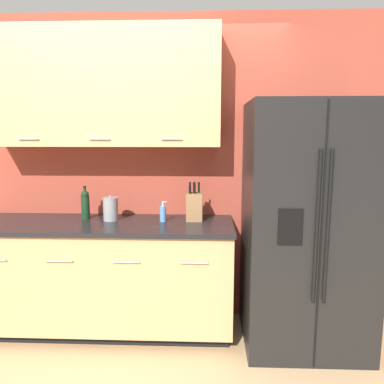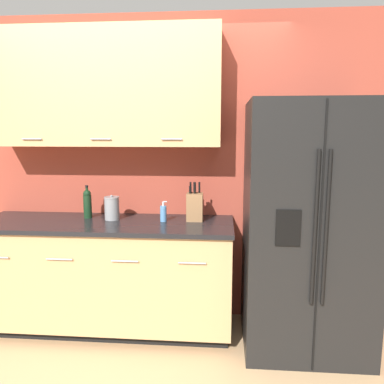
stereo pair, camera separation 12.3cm
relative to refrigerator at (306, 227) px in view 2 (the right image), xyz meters
name	(u,v)px [view 2 (the right image)]	position (x,y,z in m)	size (l,w,h in m)	color
ground_plane	(111,381)	(-1.35, -0.59, -0.93)	(14.00, 14.00, 0.00)	tan
wall_back	(131,148)	(-1.42, 0.37, 0.57)	(10.00, 0.39, 2.60)	#993D2D
counter_unit	(107,275)	(-1.58, 0.08, -0.46)	(2.08, 0.64, 0.92)	black
refrigerator	(306,227)	(0.00, 0.00, 0.00)	(0.91, 0.81, 1.86)	black
knife_block	(195,206)	(-0.85, 0.16, 0.11)	(0.13, 0.11, 0.32)	olive
wine_bottle	(87,203)	(-1.76, 0.20, 0.12)	(0.07, 0.07, 0.27)	black
soap_dispenser	(163,213)	(-1.10, 0.12, 0.06)	(0.06, 0.05, 0.17)	#4C7FB2
steel_canister	(112,208)	(-1.54, 0.15, 0.09)	(0.12, 0.12, 0.21)	gray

